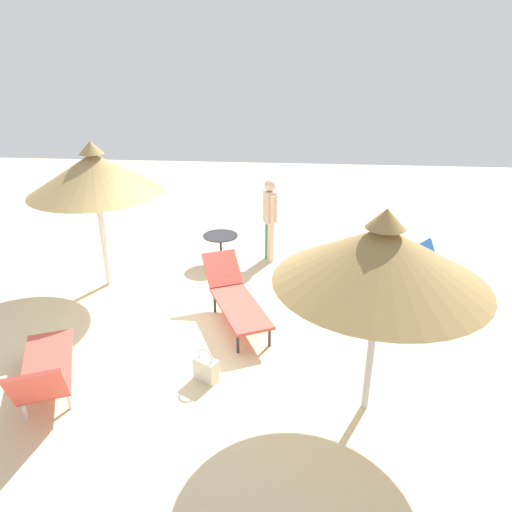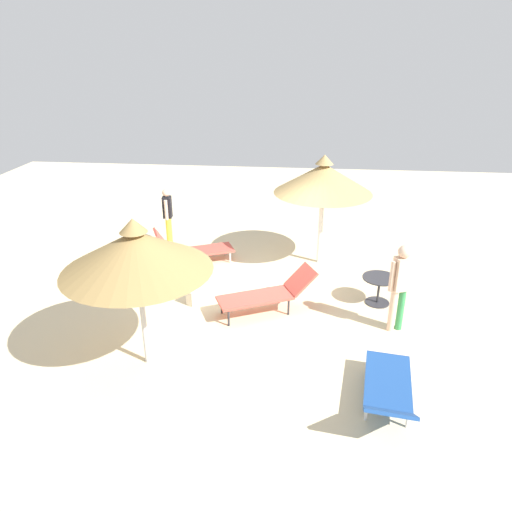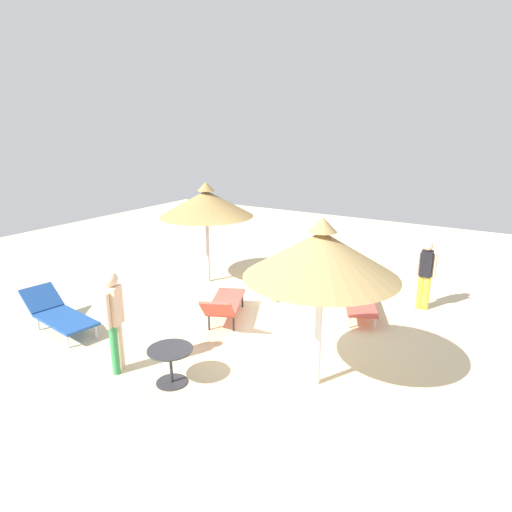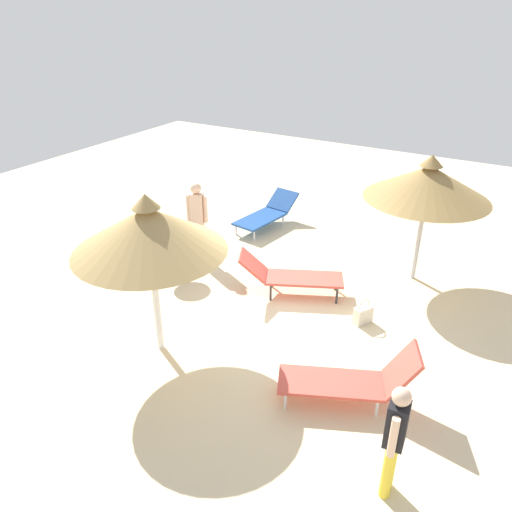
{
  "view_description": "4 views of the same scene",
  "coord_description": "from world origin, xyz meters",
  "px_view_note": "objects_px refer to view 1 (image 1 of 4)",
  "views": [
    {
      "loc": [
        6.5,
        1.55,
        4.14
      ],
      "look_at": [
        -0.41,
        0.94,
        1.07
      ],
      "focal_mm": 32.98,
      "sensor_mm": 36.0,
      "label": 1
    },
    {
      "loc": [
        -0.82,
        9.0,
        5.0
      ],
      "look_at": [
        0.02,
        0.96,
        1.4
      ],
      "focal_mm": 33.12,
      "sensor_mm": 36.0,
      "label": 2
    },
    {
      "loc": [
        -7.15,
        -4.46,
        3.97
      ],
      "look_at": [
        0.13,
        0.04,
        1.47
      ],
      "focal_mm": 31.36,
      "sensor_mm": 36.0,
      "label": 3
    },
    {
      "loc": [
        3.44,
        -6.88,
        5.15
      ],
      "look_at": [
        -0.61,
        0.03,
        1.0
      ],
      "focal_mm": 34.63,
      "sensor_mm": 36.0,
      "label": 4
    }
  ],
  "objects_px": {
    "lounge_chair_near_left": "(235,296)",
    "lounge_chair_far_right": "(381,257)",
    "side_table_round": "(221,243)",
    "parasol_umbrella_far_left": "(94,173)",
    "handbag": "(206,368)",
    "parasol_umbrella_edge": "(382,256)",
    "lounge_chair_front": "(45,370)",
    "person_standing_back": "(270,215)"
  },
  "relations": [
    {
      "from": "lounge_chair_near_left",
      "to": "lounge_chair_far_right",
      "type": "distance_m",
      "value": 3.33
    },
    {
      "from": "lounge_chair_near_left",
      "to": "side_table_round",
      "type": "relative_size",
      "value": 2.85
    },
    {
      "from": "parasol_umbrella_edge",
      "to": "lounge_chair_far_right",
      "type": "distance_m",
      "value": 4.36
    },
    {
      "from": "person_standing_back",
      "to": "handbag",
      "type": "height_order",
      "value": "person_standing_back"
    },
    {
      "from": "person_standing_back",
      "to": "side_table_round",
      "type": "xyz_separation_m",
      "value": [
        0.19,
        -1.01,
        -0.59
      ]
    },
    {
      "from": "parasol_umbrella_far_left",
      "to": "lounge_chair_front",
      "type": "bearing_deg",
      "value": 7.52
    },
    {
      "from": "lounge_chair_front",
      "to": "handbag",
      "type": "height_order",
      "value": "lounge_chair_front"
    },
    {
      "from": "person_standing_back",
      "to": "parasol_umbrella_edge",
      "type": "bearing_deg",
      "value": 18.6
    },
    {
      "from": "parasol_umbrella_edge",
      "to": "handbag",
      "type": "distance_m",
      "value": 2.85
    },
    {
      "from": "parasol_umbrella_edge",
      "to": "parasol_umbrella_far_left",
      "type": "relative_size",
      "value": 0.97
    },
    {
      "from": "lounge_chair_front",
      "to": "side_table_round",
      "type": "distance_m",
      "value": 4.65
    },
    {
      "from": "lounge_chair_far_right",
      "to": "side_table_round",
      "type": "bearing_deg",
      "value": -95.1
    },
    {
      "from": "parasol_umbrella_edge",
      "to": "parasol_umbrella_far_left",
      "type": "height_order",
      "value": "parasol_umbrella_far_left"
    },
    {
      "from": "parasol_umbrella_far_left",
      "to": "lounge_chair_front",
      "type": "xyz_separation_m",
      "value": [
        3.18,
        0.42,
        -1.75
      ]
    },
    {
      "from": "parasol_umbrella_edge",
      "to": "lounge_chair_near_left",
      "type": "bearing_deg",
      "value": -135.64
    },
    {
      "from": "parasol_umbrella_far_left",
      "to": "lounge_chair_front",
      "type": "distance_m",
      "value": 3.65
    },
    {
      "from": "parasol_umbrella_far_left",
      "to": "handbag",
      "type": "height_order",
      "value": "parasol_umbrella_far_left"
    },
    {
      "from": "lounge_chair_front",
      "to": "lounge_chair_far_right",
      "type": "relative_size",
      "value": 0.99
    },
    {
      "from": "parasol_umbrella_edge",
      "to": "side_table_round",
      "type": "height_order",
      "value": "parasol_umbrella_edge"
    },
    {
      "from": "lounge_chair_front",
      "to": "parasol_umbrella_far_left",
      "type": "bearing_deg",
      "value": -172.48
    },
    {
      "from": "lounge_chair_far_right",
      "to": "person_standing_back",
      "type": "xyz_separation_m",
      "value": [
        -0.48,
        -2.26,
        0.64
      ]
    },
    {
      "from": "lounge_chair_front",
      "to": "lounge_chair_far_right",
      "type": "xyz_separation_m",
      "value": [
        -4.09,
        4.83,
        -0.05
      ]
    },
    {
      "from": "handbag",
      "to": "lounge_chair_far_right",
      "type": "bearing_deg",
      "value": 141.28
    },
    {
      "from": "lounge_chair_front",
      "to": "handbag",
      "type": "relative_size",
      "value": 4.06
    },
    {
      "from": "handbag",
      "to": "side_table_round",
      "type": "bearing_deg",
      "value": -174.05
    },
    {
      "from": "lounge_chair_near_left",
      "to": "side_table_round",
      "type": "distance_m",
      "value": 2.35
    },
    {
      "from": "parasol_umbrella_edge",
      "to": "lounge_chair_front",
      "type": "height_order",
      "value": "parasol_umbrella_edge"
    },
    {
      "from": "lounge_chair_near_left",
      "to": "handbag",
      "type": "height_order",
      "value": "lounge_chair_near_left"
    },
    {
      "from": "parasol_umbrella_far_left",
      "to": "side_table_round",
      "type": "xyz_separation_m",
      "value": [
        -1.2,
        1.98,
        -1.74
      ]
    },
    {
      "from": "lounge_chair_front",
      "to": "handbag",
      "type": "distance_m",
      "value": 2.04
    },
    {
      "from": "parasol_umbrella_far_left",
      "to": "person_standing_back",
      "type": "xyz_separation_m",
      "value": [
        -1.39,
        2.99,
        -1.15
      ]
    },
    {
      "from": "parasol_umbrella_edge",
      "to": "side_table_round",
      "type": "distance_m",
      "value": 5.17
    },
    {
      "from": "handbag",
      "to": "lounge_chair_near_left",
      "type": "bearing_deg",
      "value": 173.22
    },
    {
      "from": "lounge_chair_front",
      "to": "person_standing_back",
      "type": "xyz_separation_m",
      "value": [
        -4.57,
        2.57,
        0.6
      ]
    },
    {
      "from": "lounge_chair_front",
      "to": "lounge_chair_far_right",
      "type": "bearing_deg",
      "value": 130.26
    },
    {
      "from": "side_table_round",
      "to": "lounge_chair_near_left",
      "type": "bearing_deg",
      "value": 14.57
    },
    {
      "from": "lounge_chair_far_right",
      "to": "lounge_chair_front",
      "type": "bearing_deg",
      "value": -49.74
    },
    {
      "from": "lounge_chair_near_left",
      "to": "person_standing_back",
      "type": "xyz_separation_m",
      "value": [
        -2.46,
        0.42,
        0.57
      ]
    },
    {
      "from": "parasol_umbrella_far_left",
      "to": "side_table_round",
      "type": "distance_m",
      "value": 2.9
    },
    {
      "from": "parasol_umbrella_edge",
      "to": "person_standing_back",
      "type": "height_order",
      "value": "parasol_umbrella_edge"
    },
    {
      "from": "parasol_umbrella_edge",
      "to": "lounge_chair_front",
      "type": "xyz_separation_m",
      "value": [
        0.16,
        -4.05,
        -1.68
      ]
    },
    {
      "from": "lounge_chair_near_left",
      "to": "lounge_chair_far_right",
      "type": "height_order",
      "value": "lounge_chair_near_left"
    }
  ]
}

